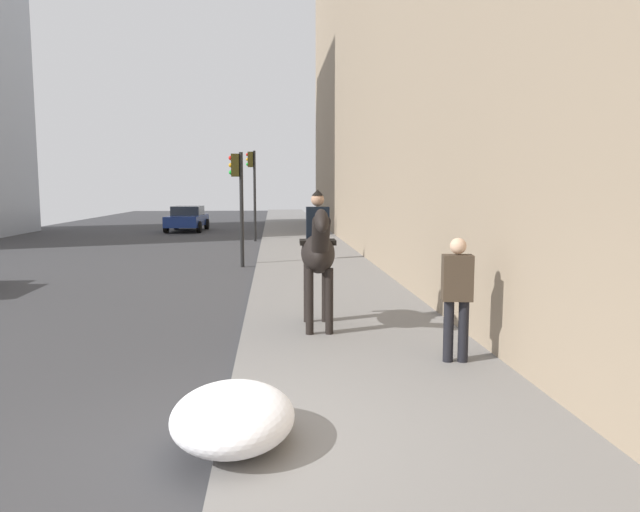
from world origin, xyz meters
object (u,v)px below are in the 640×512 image
at_px(mounted_horse_near, 318,251).
at_px(car_mid_lane, 187,218).
at_px(traffic_light_far_curb, 253,181).
at_px(traffic_light_near_curb, 238,190).
at_px(pedestrian_greeting, 457,291).

relative_size(mounted_horse_near, car_mid_lane, 0.52).
bearing_deg(traffic_light_far_curb, traffic_light_near_curb, 179.13).
distance_m(mounted_horse_near, car_mid_lane, 25.59).
height_order(pedestrian_greeting, car_mid_lane, pedestrian_greeting).
bearing_deg(mounted_horse_near, traffic_light_near_curb, -167.45).
bearing_deg(pedestrian_greeting, car_mid_lane, 23.64).
bearing_deg(car_mid_lane, traffic_light_far_curb, 32.65).
xyz_separation_m(pedestrian_greeting, traffic_light_far_curb, (20.06, 3.39, 1.69)).
height_order(pedestrian_greeting, traffic_light_near_curb, traffic_light_near_curb).
height_order(mounted_horse_near, car_mid_lane, mounted_horse_near).
xyz_separation_m(car_mid_lane, traffic_light_near_curb, (-16.10, -3.88, 1.67)).
distance_m(mounted_horse_near, traffic_light_near_curb, 9.08).
relative_size(pedestrian_greeting, traffic_light_far_curb, 0.41).
height_order(mounted_horse_near, traffic_light_near_curb, traffic_light_near_curb).
relative_size(car_mid_lane, traffic_light_far_curb, 1.07).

